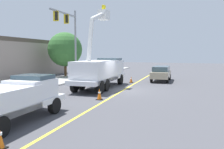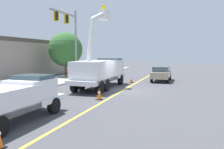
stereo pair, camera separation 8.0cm
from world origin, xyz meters
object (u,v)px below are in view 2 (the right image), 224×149
at_px(utility_bucket_truck, 101,70).
at_px(traffic_signal_mast, 70,32).
at_px(passing_minivan, 161,73).
at_px(traffic_cone_mid_front, 99,94).
at_px(service_pickup_truck, 13,98).
at_px(traffic_cone_mid_rear, 131,80).

xyz_separation_m(utility_bucket_truck, traffic_signal_mast, (3.21, 5.36, 3.93)).
height_order(passing_minivan, traffic_cone_mid_front, passing_minivan).
xyz_separation_m(service_pickup_truck, passing_minivan, (18.25, -3.48, -0.15)).
bearing_deg(traffic_signal_mast, passing_minivan, -67.33).
distance_m(passing_minivan, traffic_signal_mast, 11.40).
xyz_separation_m(utility_bucket_truck, passing_minivan, (7.23, -4.27, -0.66)).
bearing_deg(service_pickup_truck, traffic_cone_mid_front, -13.72).
height_order(utility_bucket_truck, traffic_cone_mid_front, utility_bucket_truck).
bearing_deg(traffic_cone_mid_rear, passing_minivan, -44.09).
relative_size(service_pickup_truck, traffic_signal_mast, 0.70).
relative_size(utility_bucket_truck, traffic_cone_mid_front, 10.47).
height_order(utility_bucket_truck, traffic_signal_mast, traffic_signal_mast).
bearing_deg(traffic_signal_mast, utility_bucket_truck, -120.92).
height_order(service_pickup_truck, passing_minivan, service_pickup_truck).
bearing_deg(passing_minivan, traffic_cone_mid_front, 170.66).
distance_m(utility_bucket_truck, service_pickup_truck, 11.06).
xyz_separation_m(passing_minivan, traffic_cone_mid_front, (-12.21, 2.01, -0.58)).
distance_m(service_pickup_truck, traffic_cone_mid_rear, 15.49).
xyz_separation_m(utility_bucket_truck, traffic_cone_mid_rear, (4.43, -1.56, -1.29)).
bearing_deg(utility_bucket_truck, traffic_cone_mid_rear, -19.39).
xyz_separation_m(traffic_cone_mid_front, traffic_signal_mast, (8.19, 7.62, 5.16)).
bearing_deg(traffic_signal_mast, traffic_cone_mid_rear, -79.99).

